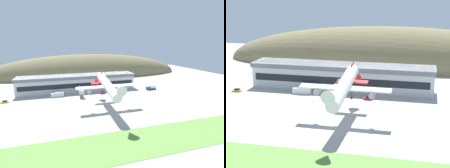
{
  "view_description": "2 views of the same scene",
  "coord_description": "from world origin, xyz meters",
  "views": [
    {
      "loc": [
        -17.39,
        -90.21,
        35.91
      ],
      "look_at": [
        10.64,
        1.44,
        13.44
      ],
      "focal_mm": 28.0,
      "sensor_mm": 36.0,
      "label": 1
    },
    {
      "loc": [
        34.83,
        -127.8,
        48.82
      ],
      "look_at": [
        5.57,
        -3.49,
        14.98
      ],
      "focal_mm": 60.0,
      "sensor_mm": 36.0,
      "label": 2
    }
  ],
  "objects": [
    {
      "name": "ground_plane",
      "position": [
        0.0,
        0.0,
        0.0
      ],
      "size": [
        330.77,
        330.77,
        0.0
      ],
      "primitive_type": "plane",
      "color": "#ADAAA3"
    },
    {
      "name": "grass_strip_foreground",
      "position": [
        0.0,
        -37.33,
        0.04
      ],
      "size": [
        297.69,
        20.01,
        0.08
      ],
      "primitive_type": "cube",
      "color": "#669342",
      "rests_on": "ground_plane"
    },
    {
      "name": "hill_backdrop",
      "position": [
        14.78,
        106.76,
        0.0
      ],
      "size": [
        220.2,
        57.26,
        47.9
      ],
      "primitive_type": "ellipsoid",
      "color": "olive",
      "rests_on": "ground_plane"
    },
    {
      "name": "terminal_building",
      "position": [
        -3.77,
        44.16,
        6.83
      ],
      "size": [
        88.45,
        15.35,
        12.03
      ],
      "color": "silver",
      "rests_on": "ground_plane"
    },
    {
      "name": "jetway_0",
      "position": [
        -4.01,
        28.73,
        3.99
      ],
      "size": [
        3.38,
        15.0,
        5.43
      ],
      "color": "silver",
      "rests_on": "ground_plane"
    },
    {
      "name": "cargo_airplane",
      "position": [
        7.23,
        -0.6,
        13.45
      ],
      "size": [
        33.92,
        46.03,
        11.17
      ],
      "color": "white"
    },
    {
      "name": "service_car_0",
      "position": [
        -50.81,
        26.91,
        0.61
      ],
      "size": [
        4.64,
        2.1,
        1.48
      ],
      "color": "gold",
      "rests_on": "ground_plane"
    },
    {
      "name": "service_car_1",
      "position": [
        11.63,
        28.24,
        0.62
      ],
      "size": [
        3.85,
        1.9,
        1.49
      ],
      "color": "#B21E1E",
      "rests_on": "ground_plane"
    },
    {
      "name": "fuel_truck",
      "position": [
        51.38,
        28.48,
        1.49
      ],
      "size": [
        8.3,
        2.92,
        3.17
      ],
      "color": "#264C99",
      "rests_on": "ground_plane"
    },
    {
      "name": "box_truck",
      "position": [
        -19.5,
        30.67,
        1.52
      ],
      "size": [
        8.69,
        2.95,
        3.14
      ],
      "color": "silver",
      "rests_on": "ground_plane"
    },
    {
      "name": "traffic_cone_0",
      "position": [
        -10.99,
        18.86,
        0.28
      ],
      "size": [
        0.52,
        0.52,
        0.58
      ],
      "color": "orange",
      "rests_on": "ground_plane"
    }
  ]
}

